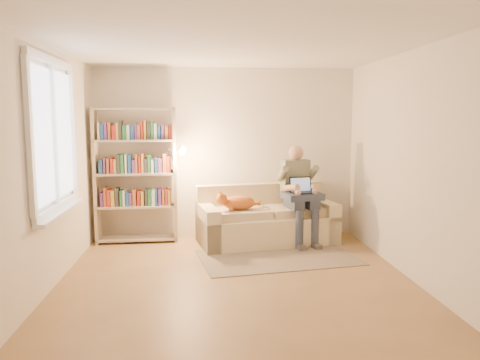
{
  "coord_description": "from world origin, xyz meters",
  "views": [
    {
      "loc": [
        -0.38,
        -5.02,
        1.83
      ],
      "look_at": [
        0.12,
        1.0,
        1.03
      ],
      "focal_mm": 35.0,
      "sensor_mm": 36.0,
      "label": 1
    }
  ],
  "objects": [
    {
      "name": "laptop",
      "position": [
        1.06,
        1.54,
        0.82
      ],
      "size": [
        0.37,
        0.32,
        0.29
      ],
      "rotation": [
        0.0,
        0.0,
        0.19
      ],
      "color": "black",
      "rests_on": "blanket"
    },
    {
      "name": "person",
      "position": [
        1.04,
        1.66,
        0.81
      ],
      "size": [
        0.5,
        0.69,
        1.44
      ],
      "rotation": [
        0.0,
        0.0,
        0.19
      ],
      "color": "gray",
      "rests_on": "sofa"
    },
    {
      "name": "wall_front",
      "position": [
        0.0,
        -2.25,
        1.3
      ],
      "size": [
        4.0,
        0.02,
        2.6
      ],
      "primitive_type": "cube",
      "color": "silver",
      "rests_on": "floor"
    },
    {
      "name": "wall_back",
      "position": [
        0.0,
        2.25,
        1.3
      ],
      "size": [
        4.0,
        0.02,
        2.6
      ],
      "primitive_type": "cube",
      "color": "silver",
      "rests_on": "floor"
    },
    {
      "name": "blanket",
      "position": [
        1.06,
        1.53,
        0.72
      ],
      "size": [
        0.6,
        0.52,
        0.09
      ],
      "primitive_type": "cube",
      "rotation": [
        0.0,
        0.0,
        0.19
      ],
      "color": "#2C384D",
      "rests_on": "person"
    },
    {
      "name": "bookshelf",
      "position": [
        -1.34,
        1.9,
        1.1
      ],
      "size": [
        1.33,
        0.36,
        2.0
      ],
      "rotation": [
        0.0,
        0.0,
        0.04
      ],
      "color": "#BAA78C",
      "rests_on": "floor"
    },
    {
      "name": "wall_right",
      "position": [
        2.0,
        0.0,
        1.3
      ],
      "size": [
        0.02,
        4.5,
        2.6
      ],
      "primitive_type": "cube",
      "color": "silver",
      "rests_on": "floor"
    },
    {
      "name": "cat",
      "position": [
        0.12,
        1.51,
        0.65
      ],
      "size": [
        0.68,
        0.33,
        0.26
      ],
      "rotation": [
        0.0,
        0.0,
        0.19
      ],
      "color": "orange",
      "rests_on": "sofa"
    },
    {
      "name": "wall_left",
      "position": [
        -2.0,
        0.0,
        1.3
      ],
      "size": [
        0.02,
        4.5,
        2.6
      ],
      "primitive_type": "cube",
      "color": "silver",
      "rests_on": "floor"
    },
    {
      "name": "floor",
      "position": [
        0.0,
        0.0,
        0.0
      ],
      "size": [
        4.5,
        4.5,
        0.0
      ],
      "primitive_type": "plane",
      "color": "olive",
      "rests_on": "ground"
    },
    {
      "name": "rug",
      "position": [
        0.62,
        0.92,
        0.01
      ],
      "size": [
        2.2,
        1.51,
        0.01
      ],
      "primitive_type": "cube",
      "rotation": [
        0.0,
        0.0,
        0.16
      ],
      "color": "#7D6E5B",
      "rests_on": "floor"
    },
    {
      "name": "window",
      "position": [
        -1.95,
        0.2,
        1.38
      ],
      "size": [
        0.12,
        1.52,
        1.69
      ],
      "color": "white",
      "rests_on": "wall_left"
    },
    {
      "name": "ceiling",
      "position": [
        0.0,
        0.0,
        2.6
      ],
      "size": [
        4.0,
        4.5,
        0.02
      ],
      "primitive_type": "cube",
      "color": "white",
      "rests_on": "wall_back"
    },
    {
      "name": "sofa",
      "position": [
        0.57,
        1.73,
        0.31
      ],
      "size": [
        2.11,
        1.25,
        0.84
      ],
      "rotation": [
        0.0,
        0.0,
        0.19
      ],
      "color": "beige",
      "rests_on": "floor"
    }
  ]
}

